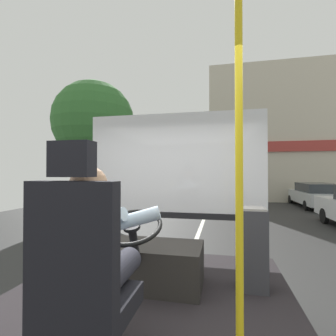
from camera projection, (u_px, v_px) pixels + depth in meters
ground at (206, 215)px, 10.52m from camera, size 18.00×44.00×0.06m
driver_seat at (82, 281)px, 1.35m from camera, size 0.48×0.48×1.27m
bus_driver at (94, 247)px, 1.47m from camera, size 0.72×0.57×0.74m
steering_console at (146, 263)px, 2.47m from camera, size 1.10×0.95×0.78m
handrail_pole at (239, 181)px, 1.41m from camera, size 0.04×0.04×2.14m
fare_box at (252, 248)px, 2.40m from camera, size 0.27×0.27×0.78m
windshield_panel at (174, 177)px, 3.53m from camera, size 2.50×0.08×1.48m
street_tree at (94, 122)px, 9.97m from camera, size 3.19×3.19×5.39m
shop_building at (302, 136)px, 16.99m from camera, size 12.11×5.83×8.39m
parked_car_silver at (316, 195)px, 12.67m from camera, size 1.81×4.30×1.21m
parked_car_green at (287, 189)px, 17.15m from camera, size 1.80×4.49×1.21m
parked_car_blue at (268, 183)px, 23.64m from camera, size 1.91×3.81×1.36m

